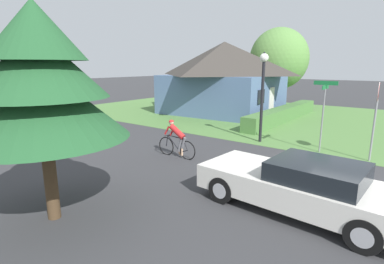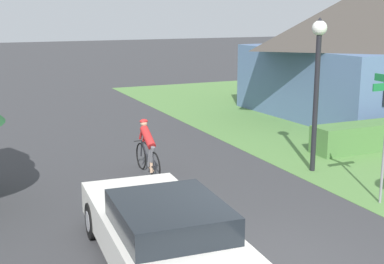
{
  "view_description": "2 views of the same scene",
  "coord_description": "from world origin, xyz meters",
  "px_view_note": "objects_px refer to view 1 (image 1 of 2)",
  "views": [
    {
      "loc": [
        -8.48,
        -1.19,
        3.49
      ],
      "look_at": [
        0.2,
        5.42,
        1.04
      ],
      "focal_mm": 28.0,
      "sensor_mm": 36.0,
      "label": 1
    },
    {
      "loc": [
        -4.45,
        -6.88,
        4.24
      ],
      "look_at": [
        0.74,
        4.77,
        1.33
      ],
      "focal_mm": 50.0,
      "sensor_mm": 36.0,
      "label": 2
    }
  ],
  "objects_px": {
    "cyclist": "(177,139)",
    "deciduous_tree_right": "(279,59)",
    "sedan_left_lane": "(301,186)",
    "conifer_tall_near": "(40,81)",
    "cottage_house": "(224,76)",
    "street_name_sign": "(324,104)",
    "street_lamp": "(263,80)",
    "stop_sign": "(376,107)"
  },
  "relations": [
    {
      "from": "cottage_house",
      "to": "conifer_tall_near",
      "type": "xyz_separation_m",
      "value": [
        -16.4,
        -5.44,
        0.47
      ]
    },
    {
      "from": "deciduous_tree_right",
      "to": "stop_sign",
      "type": "bearing_deg",
      "value": -145.6
    },
    {
      "from": "cyclist",
      "to": "deciduous_tree_right",
      "type": "xyz_separation_m",
      "value": [
        16.72,
        2.74,
        3.3
      ]
    },
    {
      "from": "street_name_sign",
      "to": "deciduous_tree_right",
      "type": "relative_size",
      "value": 0.44
    },
    {
      "from": "stop_sign",
      "to": "street_lamp",
      "type": "xyz_separation_m",
      "value": [
        0.22,
        4.47,
        0.79
      ]
    },
    {
      "from": "cottage_house",
      "to": "stop_sign",
      "type": "relative_size",
      "value": 2.93
    },
    {
      "from": "cyclist",
      "to": "street_name_sign",
      "type": "distance_m",
      "value": 5.98
    },
    {
      "from": "sedan_left_lane",
      "to": "street_name_sign",
      "type": "distance_m",
      "value": 5.84
    },
    {
      "from": "sedan_left_lane",
      "to": "street_lamp",
      "type": "relative_size",
      "value": 1.2
    },
    {
      "from": "conifer_tall_near",
      "to": "deciduous_tree_right",
      "type": "relative_size",
      "value": 0.73
    },
    {
      "from": "stop_sign",
      "to": "cottage_house",
      "type": "bearing_deg",
      "value": -128.58
    },
    {
      "from": "cottage_house",
      "to": "sedan_left_lane",
      "type": "bearing_deg",
      "value": -145.69
    },
    {
      "from": "cottage_house",
      "to": "stop_sign",
      "type": "bearing_deg",
      "value": -127.44
    },
    {
      "from": "sedan_left_lane",
      "to": "deciduous_tree_right",
      "type": "xyz_separation_m",
      "value": [
        18.29,
        7.95,
        3.35
      ]
    },
    {
      "from": "street_lamp",
      "to": "cottage_house",
      "type": "bearing_deg",
      "value": 42.07
    },
    {
      "from": "cottage_house",
      "to": "deciduous_tree_right",
      "type": "height_order",
      "value": "deciduous_tree_right"
    },
    {
      "from": "street_lamp",
      "to": "conifer_tall_near",
      "type": "distance_m",
      "value": 9.55
    },
    {
      "from": "street_lamp",
      "to": "street_name_sign",
      "type": "bearing_deg",
      "value": -92.49
    },
    {
      "from": "sedan_left_lane",
      "to": "cyclist",
      "type": "height_order",
      "value": "cyclist"
    },
    {
      "from": "sedan_left_lane",
      "to": "conifer_tall_near",
      "type": "height_order",
      "value": "conifer_tall_near"
    },
    {
      "from": "cyclist",
      "to": "deciduous_tree_right",
      "type": "bearing_deg",
      "value": -81.49
    },
    {
      "from": "street_name_sign",
      "to": "stop_sign",
      "type": "bearing_deg",
      "value": -93.43
    },
    {
      "from": "conifer_tall_near",
      "to": "stop_sign",
      "type": "bearing_deg",
      "value": -29.51
    },
    {
      "from": "street_name_sign",
      "to": "conifer_tall_near",
      "type": "bearing_deg",
      "value": 159.81
    },
    {
      "from": "sedan_left_lane",
      "to": "street_lamp",
      "type": "height_order",
      "value": "street_lamp"
    },
    {
      "from": "street_lamp",
      "to": "conifer_tall_near",
      "type": "xyz_separation_m",
      "value": [
        -9.51,
        0.78,
        0.33
      ]
    },
    {
      "from": "sedan_left_lane",
      "to": "deciduous_tree_right",
      "type": "bearing_deg",
      "value": -63.06
    },
    {
      "from": "deciduous_tree_right",
      "to": "conifer_tall_near",
      "type": "bearing_deg",
      "value": -170.98
    },
    {
      "from": "cottage_house",
      "to": "conifer_tall_near",
      "type": "relative_size",
      "value": 1.77
    },
    {
      "from": "street_name_sign",
      "to": "cyclist",
      "type": "bearing_deg",
      "value": 133.7
    },
    {
      "from": "cottage_house",
      "to": "cyclist",
      "type": "height_order",
      "value": "cottage_house"
    },
    {
      "from": "stop_sign",
      "to": "conifer_tall_near",
      "type": "relative_size",
      "value": 0.6
    },
    {
      "from": "cyclist",
      "to": "conifer_tall_near",
      "type": "bearing_deg",
      "value": 97.4
    },
    {
      "from": "stop_sign",
      "to": "street_lamp",
      "type": "distance_m",
      "value": 4.55
    },
    {
      "from": "street_lamp",
      "to": "deciduous_tree_right",
      "type": "height_order",
      "value": "deciduous_tree_right"
    },
    {
      "from": "stop_sign",
      "to": "deciduous_tree_right",
      "type": "relative_size",
      "value": 0.44
    },
    {
      "from": "street_name_sign",
      "to": "deciduous_tree_right",
      "type": "distance_m",
      "value": 14.61
    },
    {
      "from": "cyclist",
      "to": "stop_sign",
      "type": "distance_m",
      "value": 7.31
    },
    {
      "from": "cyclist",
      "to": "conifer_tall_near",
      "type": "height_order",
      "value": "conifer_tall_near"
    },
    {
      "from": "street_lamp",
      "to": "stop_sign",
      "type": "bearing_deg",
      "value": -92.87
    },
    {
      "from": "sedan_left_lane",
      "to": "street_name_sign",
      "type": "bearing_deg",
      "value": -76.5
    },
    {
      "from": "sedan_left_lane",
      "to": "stop_sign",
      "type": "bearing_deg",
      "value": -94.93
    }
  ]
}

